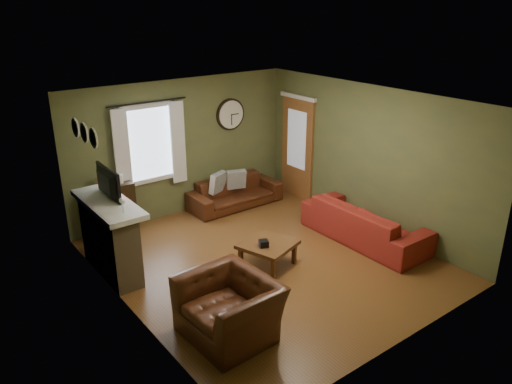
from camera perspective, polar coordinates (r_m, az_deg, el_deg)
floor at (r=8.14m, az=1.15°, el=-7.88°), size 4.60×5.20×0.00m
ceiling at (r=7.23m, az=1.30°, el=10.40°), size 4.60×5.20×0.00m
wall_left at (r=6.52m, az=-14.89°, el=-3.61°), size 0.00×5.20×2.60m
wall_right at (r=9.12m, az=12.67°, el=3.78°), size 0.00×5.20×2.60m
wall_back at (r=9.65m, az=-8.41°, el=5.05°), size 4.60×0.00×2.60m
wall_front at (r=5.95m, az=17.02°, el=-6.38°), size 4.60×0.00×2.60m
fireplace at (r=7.88m, az=-16.33°, el=-5.33°), size 0.40×1.40×1.10m
firebox at (r=8.05m, az=-14.89°, el=-6.58°), size 0.04×0.60×0.55m
mantel at (r=7.65m, az=-16.58°, el=-1.31°), size 0.58×1.60×0.08m
tv at (r=7.71m, az=-17.02°, el=0.53°), size 0.08×0.60×0.35m
tv_screen at (r=7.72m, az=-16.51°, el=1.05°), size 0.02×0.62×0.36m
medallion_left at (r=6.93m, az=-18.09°, el=5.89°), size 0.28×0.28×0.03m
medallion_mid at (r=7.25m, az=-19.04°, el=6.43°), size 0.28×0.28×0.03m
medallion_right at (r=7.57m, az=-19.92°, el=6.93°), size 0.28×0.28×0.03m
window_pane at (r=9.28m, az=-12.20°, el=5.42°), size 1.00×0.02×1.30m
curtain_rod at (r=9.02m, az=-12.31°, el=9.99°), size 0.03×0.03×1.50m
curtain_left at (r=9.00m, az=-15.06°, el=4.33°), size 0.28×0.04×1.55m
curtain_right at (r=9.44m, az=-8.90°, el=5.60°), size 0.28×0.04×1.55m
wall_clock at (r=10.04m, az=-2.89°, el=8.84°), size 0.64×0.06×0.64m
door at (r=10.40m, az=4.74°, el=4.96°), size 0.05×0.90×2.10m
bookshelf at (r=9.16m, az=-16.12°, el=-2.01°), size 0.79×0.34×0.94m
book at (r=8.97m, az=-17.08°, el=0.76°), size 0.27×0.30×0.02m
sofa_brown at (r=10.12m, az=-2.42°, el=-0.05°), size 1.92×0.75×0.56m
pillow_left at (r=9.91m, az=-4.39°, el=1.09°), size 0.42×0.26×0.40m
pillow_right at (r=10.06m, az=-2.28°, el=1.45°), size 0.40×0.23×0.39m
sofa_red at (r=8.86m, az=12.32°, el=-3.42°), size 0.90×2.30×0.67m
armchair at (r=6.36m, az=-3.08°, el=-13.12°), size 1.06×1.20×0.75m
coffee_table at (r=7.91m, az=1.35°, el=-7.11°), size 0.96×0.96×0.41m
tissue_box at (r=7.70m, az=0.88°, el=-6.29°), size 0.18×0.18×0.10m
wine_glass_a at (r=7.13m, az=-14.95°, el=-1.58°), size 0.07×0.07×0.20m
wine_glass_b at (r=7.16m, az=-15.07°, el=-1.46°), size 0.07×0.07×0.21m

